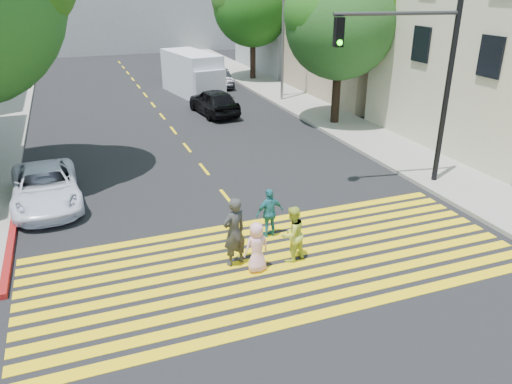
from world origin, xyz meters
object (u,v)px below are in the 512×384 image
pedestrian_man (234,232)px  pedestrian_extra (270,213)px  white_sedan (45,187)px  silver_car (183,70)px  white_van (194,75)px  tree_right_far (254,2)px  traffic_signal (418,71)px  tree_right_near (342,17)px  pedestrian_woman (292,234)px  dark_car_parked (220,79)px  pedestrian_child (257,247)px  dark_car_near (214,101)px

pedestrian_man → pedestrian_extra: size_ratio=1.28×
pedestrian_man → white_sedan: pedestrian_man is taller
silver_car → white_van: size_ratio=0.79×
tree_right_far → silver_car: 7.30m
white_sedan → traffic_signal: (12.46, -2.88, 3.58)m
tree_right_near → white_van: 11.84m
traffic_signal → pedestrian_woman: bearing=-141.4°
pedestrian_man → white_van: white_van is taller
pedestrian_extra → dark_car_parked: bearing=-109.4°
white_van → traffic_signal: traffic_signal is taller
pedestrian_child → dark_car_parked: pedestrian_child is taller
pedestrian_man → silver_car: (4.72, 26.84, -0.28)m
pedestrian_child → dark_car_parked: size_ratio=0.38×
pedestrian_man → traffic_signal: (7.68, 3.06, 3.25)m
tree_right_near → silver_car: bearing=107.1°
tree_right_far → pedestrian_extra: tree_right_far is taller
pedestrian_extra → tree_right_far: bearing=-115.6°
tree_right_far → pedestrian_extra: size_ratio=5.42×
pedestrian_woman → dark_car_parked: pedestrian_woman is taller
tree_right_near → white_van: tree_right_near is taller
silver_car → pedestrian_child: bearing=77.8°
pedestrian_woman → silver_car: size_ratio=0.33×
white_van → pedestrian_man: bearing=-110.8°
tree_right_far → dark_car_near: size_ratio=1.89×
white_van → pedestrian_child: bearing=-109.4°
pedestrian_woman → silver_car: (3.19, 27.18, -0.10)m
tree_right_near → dark_car_parked: (-2.86, 11.68, -4.81)m
pedestrian_child → silver_car: 27.69m
tree_right_far → tree_right_near: bearing=-91.4°
pedestrian_child → pedestrian_extra: (1.05, 1.68, 0.07)m
white_van → dark_car_near: bearing=-102.0°
dark_car_near → tree_right_near: bearing=136.1°
pedestrian_woman → dark_car_parked: bearing=-122.8°
pedestrian_extra → silver_car: size_ratio=0.32×
silver_car → white_van: (-0.49, -5.54, 0.60)m
pedestrian_man → dark_car_parked: pedestrian_man is taller
white_van → pedestrian_extra: bearing=-107.3°
pedestrian_woman → pedestrian_extra: (-0.04, 1.50, -0.03)m
pedestrian_man → pedestrian_child: 0.73m
pedestrian_man → pedestrian_child: pedestrian_man is taller
tree_right_far → pedestrian_extra: 25.55m
tree_right_near → pedestrian_child: size_ratio=5.74×
pedestrian_extra → white_sedan: size_ratio=0.33×
tree_right_near → tree_right_far: 13.36m
tree_right_near → white_sedan: bearing=-158.6°
pedestrian_woman → pedestrian_extra: bearing=-109.1°
tree_right_far → pedestrian_woman: 26.94m
pedestrian_child → white_van: size_ratio=0.23×
pedestrian_man → dark_car_near: pedestrian_man is taller
pedestrian_child → traffic_signal: 8.81m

